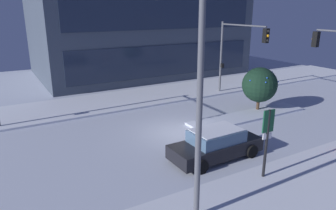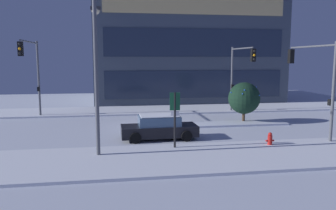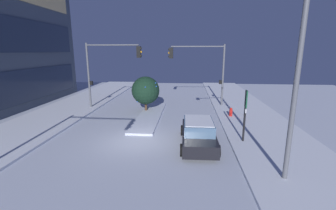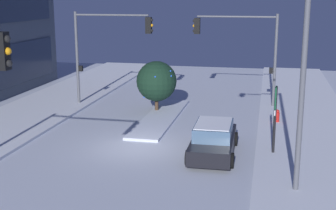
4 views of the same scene
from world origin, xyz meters
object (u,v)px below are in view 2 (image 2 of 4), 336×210
(street_lamp_arched, at_px, (96,54))
(traffic_light_corner_far_left, at_px, (32,65))
(fire_hydrant, at_px, (270,140))
(parking_info_sign, at_px, (175,113))
(traffic_light_corner_far_right, at_px, (240,68))
(traffic_light_corner_near_right, at_px, (313,72))
(car_near, at_px, (159,128))
(decorated_tree_median, at_px, (244,98))

(street_lamp_arched, bearing_deg, traffic_light_corner_far_left, 26.47)
(fire_hydrant, height_order, parking_info_sign, parking_info_sign)
(traffic_light_corner_far_right, bearing_deg, parking_info_sign, -36.02)
(traffic_light_corner_near_right, relative_size, fire_hydrant, 7.05)
(traffic_light_corner_near_right, distance_m, traffic_light_corner_far_right, 8.53)
(traffic_light_corner_near_right, xyz_separation_m, parking_info_sign, (-9.25, -2.06, -2.09))
(traffic_light_corner_far_left, bearing_deg, traffic_light_corner_far_right, 90.35)
(traffic_light_corner_near_right, height_order, traffic_light_corner_far_right, traffic_light_corner_far_right)
(traffic_light_corner_far_left, height_order, street_lamp_arched, street_lamp_arched)
(traffic_light_corner_far_right, distance_m, fire_hydrant, 11.51)
(traffic_light_corner_near_right, bearing_deg, traffic_light_corner_far_left, 66.25)
(fire_hydrant, xyz_separation_m, parking_info_sign, (-5.39, 0.23, 1.61))
(traffic_light_corner_far_left, xyz_separation_m, fire_hydrant, (14.93, -10.55, -4.04))
(traffic_light_corner_far_left, relative_size, fire_hydrant, 7.66)
(traffic_light_corner_far_left, height_order, traffic_light_corner_near_right, traffic_light_corner_far_left)
(street_lamp_arched, bearing_deg, car_near, -54.78)
(street_lamp_arched, xyz_separation_m, decorated_tree_median, (10.72, 6.97, -3.22))
(parking_info_sign, bearing_deg, traffic_light_corner_far_right, -31.52)
(decorated_tree_median, bearing_deg, traffic_light_corner_near_right, -62.17)
(car_near, bearing_deg, fire_hydrant, -27.06)
(car_near, relative_size, decorated_tree_median, 1.52)
(parking_info_sign, bearing_deg, street_lamp_arched, 94.57)
(fire_hydrant, bearing_deg, traffic_light_corner_far_left, 144.74)
(traffic_light_corner_near_right, bearing_deg, decorated_tree_median, 27.83)
(traffic_light_corner_far_left, relative_size, street_lamp_arched, 0.81)
(traffic_light_corner_near_right, xyz_separation_m, street_lamp_arched, (-13.31, -2.06, 1.04))
(street_lamp_arched, relative_size, decorated_tree_median, 2.52)
(fire_hydrant, distance_m, parking_info_sign, 5.63)
(fire_hydrant, relative_size, parking_info_sign, 0.27)
(car_near, distance_m, traffic_light_corner_near_right, 10.35)
(fire_hydrant, bearing_deg, parking_info_sign, 177.58)
(car_near, bearing_deg, decorated_tree_median, 29.97)
(car_near, distance_m, fire_hydrant, 6.56)
(car_near, bearing_deg, traffic_light_corner_far_left, 138.53)
(car_near, relative_size, fire_hydrant, 5.71)
(traffic_light_corner_near_right, bearing_deg, car_near, 86.57)
(car_near, distance_m, traffic_light_corner_far_left, 12.43)
(traffic_light_corner_far_right, height_order, parking_info_sign, traffic_light_corner_far_right)
(traffic_light_corner_far_right, xyz_separation_m, fire_hydrant, (-2.19, -10.66, -3.76))
(traffic_light_corner_far_left, relative_size, traffic_light_corner_far_right, 1.07)
(parking_info_sign, distance_m, decorated_tree_median, 9.64)
(decorated_tree_median, bearing_deg, traffic_light_corner_far_left, 168.27)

